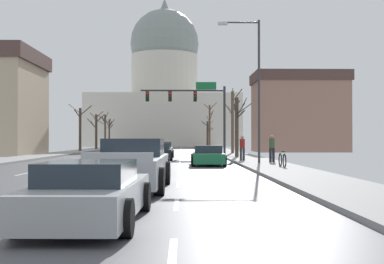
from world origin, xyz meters
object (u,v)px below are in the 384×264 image
object	(u,v)px
pedestrian_01	(272,147)
bicycle_parked	(282,160)
street_lamp_right	(254,78)
pickup_truck_near_04	(131,166)
sedan_near_05	(91,193)
sedan_oncoming_02	(128,145)
sedan_near_00	(161,150)
sedan_near_01	(159,152)
sedan_near_02	(208,156)
sedan_oncoming_00	(132,148)
sedan_oncoming_01	(117,146)
sedan_near_03	(145,160)
signal_gantry	(194,102)
pedestrian_00	(242,147)

from	to	relation	value
pedestrian_01	bicycle_parked	world-z (taller)	pedestrian_01
street_lamp_right	pickup_truck_near_04	world-z (taller)	street_lamp_right
sedan_near_05	sedan_oncoming_02	distance (m)	70.31
street_lamp_right	sedan_near_00	xyz separation A→B (m)	(-6.03, 13.13, -4.54)
sedan_near_05	bicycle_parked	distance (m)	17.14
street_lamp_right	pedestrian_01	world-z (taller)	street_lamp_right
sedan_near_01	sedan_near_02	xyz separation A→B (m)	(3.20, -7.02, -0.03)
sedan_oncoming_00	pickup_truck_near_04	bearing A→B (deg)	-84.35
sedan_near_02	bicycle_parked	bearing A→B (deg)	-48.81
sedan_oncoming_01	sedan_near_00	bearing A→B (deg)	-74.17
sedan_near_01	sedan_oncoming_01	xyz separation A→B (m)	(-7.08, 30.59, 0.01)
bicycle_parked	sedan_near_03	bearing A→B (deg)	-158.73
pickup_truck_near_04	sedan_oncoming_00	size ratio (longest dim) A/B	1.23
sedan_near_03	sedan_oncoming_02	distance (m)	57.34
signal_gantry	pedestrian_00	xyz separation A→B (m)	(2.84, -13.42, -3.93)
sedan_oncoming_02	sedan_near_03	bearing A→B (deg)	-82.95
sedan_near_01	pedestrian_00	bearing A→B (deg)	-33.87
signal_gantry	sedan_near_03	world-z (taller)	signal_gantry
pedestrian_00	sedan_near_05	bearing A→B (deg)	-103.91
signal_gantry	pedestrian_01	xyz separation A→B (m)	(4.40, -15.63, -3.90)
signal_gantry	sedan_near_00	world-z (taller)	signal_gantry
sedan_oncoming_01	pedestrian_00	distance (m)	36.66
signal_gantry	sedan_near_05	world-z (taller)	signal_gantry
signal_gantry	pickup_truck_near_04	world-z (taller)	signal_gantry
sedan_near_00	sedan_near_01	distance (m)	6.02
street_lamp_right	sedan_near_02	distance (m)	5.33
sedan_near_00	pedestrian_01	distance (m)	14.07
sedan_near_01	pedestrian_01	world-z (taller)	pedestrian_01
signal_gantry	sedan_near_02	xyz separation A→B (m)	(0.41, -16.65, -4.42)
street_lamp_right	bicycle_parked	distance (m)	6.21
sedan_near_03	sedan_oncoming_01	size ratio (longest dim) A/B	1.00
sedan_near_00	sedan_near_05	world-z (taller)	sedan_near_00
sedan_oncoming_02	pickup_truck_near_04	bearing A→B (deg)	-83.63
pedestrian_01	sedan_near_00	bearing A→B (deg)	121.33
sedan_oncoming_02	street_lamp_right	bearing A→B (deg)	-75.53
sedan_near_03	sedan_oncoming_01	world-z (taller)	sedan_oncoming_01
sedan_oncoming_01	pedestrian_01	distance (m)	39.27
signal_gantry	sedan_near_02	world-z (taller)	signal_gantry
pickup_truck_near_04	sedan_oncoming_00	xyz separation A→B (m)	(-3.86, 39.02, -0.18)
sedan_oncoming_00	pedestrian_00	world-z (taller)	pedestrian_00
sedan_near_00	sedan_near_05	bearing A→B (deg)	-89.92
signal_gantry	sedan_oncoming_00	world-z (taller)	signal_gantry
pickup_truck_near_04	signal_gantry	bearing A→B (deg)	84.83
sedan_oncoming_01	pedestrian_00	bearing A→B (deg)	-69.69
sedan_near_02	sedan_oncoming_01	size ratio (longest dim) A/B	1.02
pedestrian_01	sedan_near_01	bearing A→B (deg)	140.22
sedan_near_03	sedan_near_00	bearing A→B (deg)	90.26
sedan_near_02	sedan_oncoming_02	xyz separation A→B (m)	(-10.26, 50.15, 0.01)
sedan_near_05	sedan_oncoming_00	distance (m)	45.40
sedan_near_03	pedestrian_01	size ratio (longest dim) A/B	2.58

